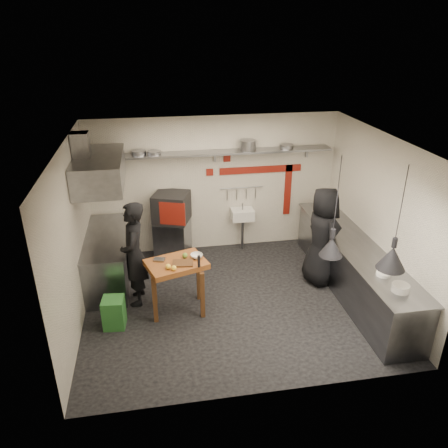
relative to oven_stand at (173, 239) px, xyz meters
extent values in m
plane|color=black|center=(0.92, -1.78, -0.40)|extent=(5.00, 5.00, 0.00)
plane|color=beige|center=(0.92, -1.78, 2.40)|extent=(5.00, 5.00, 0.00)
cube|color=beige|center=(0.92, 0.32, 1.00)|extent=(5.00, 0.04, 2.80)
cube|color=beige|center=(0.92, -3.88, 1.00)|extent=(5.00, 0.04, 2.80)
cube|color=beige|center=(-1.58, -1.78, 1.00)|extent=(0.04, 4.20, 2.80)
cube|color=beige|center=(3.42, -1.78, 1.00)|extent=(0.04, 4.20, 2.80)
cube|color=maroon|center=(1.87, 0.30, 1.28)|extent=(1.70, 0.02, 0.14)
cube|color=maroon|center=(2.47, 0.30, 0.80)|extent=(0.14, 0.02, 1.10)
cube|color=maroon|center=(1.17, 0.30, 1.55)|extent=(0.14, 0.02, 0.14)
cube|color=maroon|center=(0.82, 0.30, 1.28)|extent=(0.14, 0.02, 0.14)
cube|color=slate|center=(0.92, 0.14, 1.72)|extent=(4.60, 0.34, 0.04)
cube|color=slate|center=(-0.98, 0.29, 1.62)|extent=(0.04, 0.06, 0.24)
cube|color=slate|center=(0.92, 0.29, 1.62)|extent=(0.04, 0.06, 0.24)
cube|color=slate|center=(2.82, 0.29, 1.62)|extent=(0.04, 0.06, 0.24)
cylinder|color=slate|center=(-0.54, 0.14, 1.79)|extent=(0.30, 0.30, 0.09)
cylinder|color=slate|center=(-0.25, 0.14, 1.78)|extent=(0.31, 0.31, 0.07)
cylinder|color=slate|center=(1.55, 0.14, 1.84)|extent=(0.36, 0.36, 0.20)
cylinder|color=slate|center=(2.33, 0.14, 1.78)|extent=(0.34, 0.34, 0.08)
cube|color=slate|center=(0.00, 0.00, 0.00)|extent=(0.80, 0.77, 0.80)
cube|color=black|center=(0.01, 0.02, 0.69)|extent=(0.82, 0.80, 0.58)
cube|color=maroon|center=(0.01, -0.29, 0.69)|extent=(0.48, 0.20, 0.46)
cube|color=black|center=(0.04, -0.30, 0.69)|extent=(0.36, 0.14, 0.34)
cube|color=silver|center=(1.47, 0.14, 0.38)|extent=(0.46, 0.34, 0.22)
cylinder|color=slate|center=(1.47, 0.14, 0.56)|extent=(0.03, 0.03, 0.14)
cylinder|color=slate|center=(1.47, 0.10, -0.06)|extent=(0.06, 0.06, 0.66)
cylinder|color=slate|center=(1.47, 0.28, 0.92)|extent=(0.90, 0.02, 0.02)
cube|color=slate|center=(3.07, -1.78, 0.05)|extent=(0.70, 3.80, 0.90)
cube|color=slate|center=(3.07, -1.78, 0.52)|extent=(0.76, 3.90, 0.03)
cylinder|color=silver|center=(3.04, -3.25, 0.59)|extent=(0.27, 0.27, 0.11)
cylinder|color=silver|center=(3.02, -2.81, 0.56)|extent=(0.23, 0.23, 0.05)
cube|color=slate|center=(-1.23, -0.73, 0.05)|extent=(0.70, 1.90, 0.90)
cube|color=slate|center=(-1.23, -0.73, 0.52)|extent=(0.76, 2.00, 0.03)
cube|color=slate|center=(-1.18, -0.73, 1.75)|extent=(0.78, 1.60, 0.50)
cube|color=slate|center=(-1.43, -0.73, 2.15)|extent=(0.28, 0.28, 0.50)
cube|color=#256227|center=(-1.06, -2.12, -0.15)|extent=(0.36, 0.36, 0.50)
cube|color=#4E2E17|center=(0.06, -1.94, 0.53)|extent=(0.35, 0.27, 0.02)
cylinder|color=black|center=(0.30, -2.08, 0.62)|extent=(0.05, 0.05, 0.20)
sphere|color=yellow|center=(-0.17, -2.05, 0.56)|extent=(0.09, 0.09, 0.09)
sphere|color=yellow|center=(-0.09, -2.11, 0.56)|extent=(0.10, 0.10, 0.08)
sphere|color=olive|center=(0.11, -1.76, 0.57)|extent=(0.10, 0.10, 0.09)
cube|color=slate|center=(-0.30, -1.77, 0.54)|extent=(0.21, 0.17, 0.03)
imported|color=silver|center=(0.30, -1.78, 0.55)|extent=(0.24, 0.24, 0.06)
imported|color=black|center=(-0.71, -1.48, 0.51)|extent=(0.47, 0.69, 1.83)
imported|color=black|center=(2.60, -1.38, 0.52)|extent=(0.68, 0.96, 1.84)
camera|label=1|loc=(-0.31, -7.98, 3.99)|focal=35.00mm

